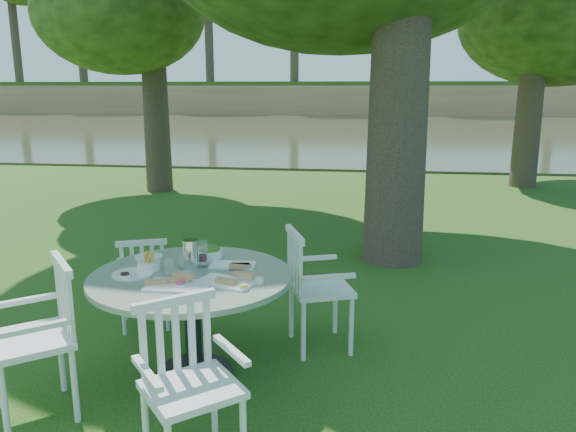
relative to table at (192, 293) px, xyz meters
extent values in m
plane|color=#16380B|center=(0.47, 1.47, -0.64)|extent=(140.00, 140.00, 0.00)
cylinder|color=black|center=(0.00, 0.00, -0.62)|extent=(0.56, 0.56, 0.04)
cylinder|color=black|center=(0.00, 0.00, -0.25)|extent=(0.12, 0.12, 0.71)
cylinder|color=slate|center=(0.00, 0.00, 0.12)|extent=(1.45, 1.45, 0.04)
cylinder|color=silver|center=(1.14, 0.48, -0.40)|extent=(0.04, 0.04, 0.49)
cylinder|color=silver|center=(0.99, 0.88, -0.40)|extent=(0.04, 0.04, 0.49)
cylinder|color=silver|center=(0.77, 0.34, -0.40)|extent=(0.04, 0.04, 0.49)
cylinder|color=silver|center=(0.62, 0.75, -0.40)|extent=(0.04, 0.04, 0.49)
cube|color=silver|center=(0.88, 0.61, -0.14)|extent=(0.60, 0.63, 0.04)
cube|color=silver|center=(0.68, 0.54, 0.09)|extent=(0.21, 0.48, 0.50)
cylinder|color=silver|center=(-0.59, 1.03, -0.44)|extent=(0.03, 0.03, 0.41)
cylinder|color=silver|center=(-0.93, 0.90, -0.44)|extent=(0.03, 0.03, 0.41)
cylinder|color=silver|center=(-0.47, 0.73, -0.44)|extent=(0.03, 0.03, 0.41)
cylinder|color=silver|center=(-0.81, 0.59, -0.44)|extent=(0.03, 0.03, 0.41)
cube|color=silver|center=(-0.70, 0.81, -0.21)|extent=(0.54, 0.51, 0.04)
cube|color=silver|center=(-0.63, 0.64, -0.02)|extent=(0.41, 0.19, 0.42)
cylinder|color=silver|center=(-0.87, -0.94, -0.39)|extent=(0.04, 0.04, 0.50)
cylinder|color=silver|center=(-0.85, -0.34, -0.39)|extent=(0.04, 0.04, 0.50)
cylinder|color=silver|center=(-0.57, -0.68, -0.39)|extent=(0.04, 0.04, 0.50)
cube|color=silver|center=(-0.86, -0.64, -0.12)|extent=(0.69, 0.69, 0.04)
cube|color=silver|center=(-0.69, -0.50, 0.11)|extent=(0.36, 0.42, 0.51)
cylinder|color=silver|center=(0.04, -1.02, -0.41)|extent=(0.04, 0.04, 0.47)
cylinder|color=silver|center=(0.36, -0.75, -0.41)|extent=(0.04, 0.04, 0.47)
cube|color=silver|center=(0.32, -1.03, -0.15)|extent=(0.65, 0.65, 0.04)
cube|color=silver|center=(0.18, -0.86, 0.07)|extent=(0.40, 0.34, 0.48)
cube|color=white|center=(0.00, -0.26, 0.15)|extent=(0.42, 0.25, 0.02)
cube|color=white|center=(0.30, -0.15, 0.15)|extent=(0.44, 0.33, 0.02)
cube|color=white|center=(0.25, 0.23, 0.15)|extent=(0.34, 0.20, 0.01)
cylinder|color=white|center=(-0.41, -0.07, 0.15)|extent=(0.29, 0.29, 0.01)
cylinder|color=white|center=(-0.45, 0.35, 0.15)|extent=(0.22, 0.22, 0.01)
cylinder|color=white|center=(-0.33, 0.05, 0.18)|extent=(0.17, 0.17, 0.06)
cylinder|color=white|center=(0.03, 0.39, 0.18)|extent=(0.20, 0.20, 0.07)
cylinder|color=silver|center=(-0.04, 0.12, 0.25)|extent=(0.11, 0.11, 0.22)
cylinder|color=white|center=(0.04, 0.18, 0.24)|extent=(0.07, 0.07, 0.20)
cylinder|color=white|center=(-0.09, 0.11, 0.19)|extent=(0.06, 0.06, 0.10)
cylinder|color=white|center=(-0.15, -0.04, 0.20)|extent=(0.07, 0.07, 0.12)
cylinder|color=white|center=(0.02, -0.29, 0.16)|extent=(0.07, 0.07, 0.03)
cylinder|color=white|center=(0.44, -0.27, 0.16)|extent=(0.07, 0.07, 0.03)
cylinder|color=white|center=(0.52, -0.11, 0.16)|extent=(0.06, 0.06, 0.03)
cylinder|color=white|center=(-0.43, -0.16, 0.16)|extent=(0.07, 0.07, 0.03)
ellipsoid|color=#1D3410|center=(-3.02, 7.33, 2.80)|extent=(3.68, 3.68, 2.57)
ellipsoid|color=#1D3410|center=(4.57, 8.91, 2.90)|extent=(3.78, 3.78, 2.65)
cube|color=#2F321D|center=(0.47, 24.47, -0.64)|extent=(100.00, 28.00, 0.12)
cube|color=#9E7449|center=(0.47, 39.97, 0.46)|extent=(100.00, 3.00, 2.20)
cube|color=#16380B|center=(0.47, 47.47, 1.71)|extent=(100.00, 18.00, 0.30)
cylinder|color=black|center=(-21.53, 41.97, 8.06)|extent=(0.70, 0.70, 13.00)
cylinder|color=black|center=(-12.53, 41.97, 8.06)|extent=(0.70, 0.70, 13.00)
camera|label=1|loc=(1.22, -3.68, 1.45)|focal=35.00mm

